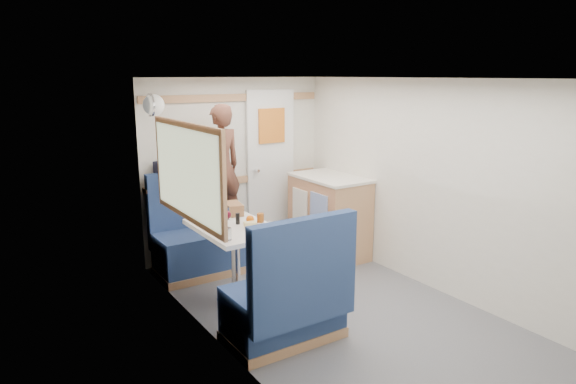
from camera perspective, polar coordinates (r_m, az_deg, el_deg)
floor at (r=4.41m, az=8.30°, el=-14.63°), size 4.50×4.50×0.00m
ceiling at (r=3.91m, az=9.27°, el=12.33°), size 4.50×4.50×0.00m
wall_back at (r=5.88m, az=-5.87°, el=2.79°), size 2.20×0.02×2.00m
wall_left at (r=3.44m, az=-5.17°, el=-4.53°), size 0.02×4.50×2.00m
wall_right at (r=4.83m, az=18.62°, el=-0.06°), size 0.02×4.50×2.00m
oak_trim_low at (r=5.89m, az=-5.75°, el=1.32°), size 2.15×0.02×0.08m
oak_trim_high at (r=5.78m, az=-5.96°, el=10.40°), size 2.15×0.02×0.08m
side_window at (r=4.28m, az=-11.24°, el=2.18°), size 0.04×1.30×0.72m
rear_door at (r=6.07m, az=-1.94°, el=2.90°), size 0.62×0.12×1.86m
dinette_table at (r=4.62m, az=-5.89°, el=-5.61°), size 0.62×0.92×0.72m
bench_far at (r=5.45m, az=-9.97°, el=-5.77°), size 0.90×0.59×1.05m
bench_near at (r=4.02m, az=-0.06°, el=-12.56°), size 0.90×0.59×1.05m
ledge at (r=5.53m, az=-11.24°, el=0.68°), size 0.90×0.14×0.04m
dome_light at (r=5.03m, az=-14.71°, el=9.33°), size 0.20×0.20×0.20m
galley_counter at (r=5.84m, az=4.58°, el=-2.62°), size 0.57×0.92×0.92m
person at (r=5.39m, az=-7.50°, el=2.84°), size 0.51×0.37×1.29m
duffel_bag at (r=5.48m, az=-11.61°, el=2.19°), size 0.60×0.40×0.26m
tray at (r=4.45m, az=-2.59°, el=-4.09°), size 0.29×0.35×0.02m
orange_fruit at (r=4.57m, az=-4.25°, el=-3.06°), size 0.07×0.07×0.07m
cheese_block at (r=4.49m, az=-4.22°, el=-3.57°), size 0.12×0.09×0.04m
wine_glass at (r=4.45m, az=-6.81°, el=-2.63°), size 0.08×0.08×0.17m
tumbler_left at (r=4.19m, az=-6.71°, el=-4.66°), size 0.06×0.06×0.10m
tumbler_right at (r=4.77m, az=-6.95°, el=-2.36°), size 0.07×0.07×0.12m
beer_glass at (r=4.60m, az=-3.08°, el=-2.97°), size 0.06×0.06×0.10m
pepper_grinder at (r=4.61m, az=-5.61°, el=-2.97°), size 0.04×0.04×0.10m
salt_grinder at (r=4.62m, az=-7.02°, el=-3.00°), size 0.04×0.04×0.10m
bread_loaf at (r=4.95m, az=-6.09°, el=-1.84°), size 0.19×0.28×0.11m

